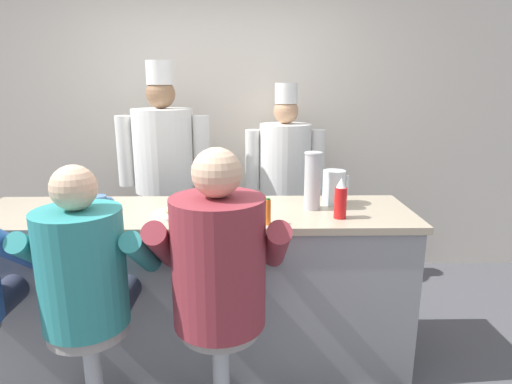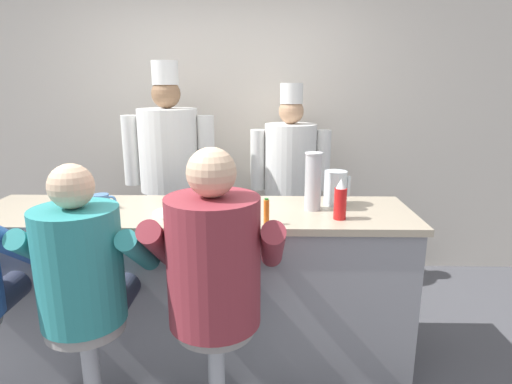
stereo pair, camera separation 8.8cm
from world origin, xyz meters
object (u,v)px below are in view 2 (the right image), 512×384
at_px(breakfast_plate, 174,212).
at_px(cup_stack_steel, 313,181).
at_px(ketchup_bottle_red, 340,200).
at_px(coffee_mug_blue, 102,201).
at_px(cereal_bowl, 235,209).
at_px(diner_seated_teal, 84,274).
at_px(cook_in_whites_near, 170,170).
at_px(hot_sauce_bottle_orange, 266,212).
at_px(water_pitcher_clear, 335,188).
at_px(diner_seated_maroon, 215,268).
at_px(cook_in_whites_far, 290,177).
at_px(mustard_bottle_yellow, 213,199).

distance_m(breakfast_plate, cup_stack_steel, 0.82).
bearing_deg(ketchup_bottle_red, coffee_mug_blue, 172.51).
relative_size(cereal_bowl, diner_seated_teal, 0.12).
height_order(diner_seated_teal, cook_in_whites_near, cook_in_whites_near).
relative_size(hot_sauce_bottle_orange, coffee_mug_blue, 1.06).
height_order(cereal_bowl, cook_in_whites_near, cook_in_whites_near).
relative_size(ketchup_bottle_red, coffee_mug_blue, 1.67).
relative_size(coffee_mug_blue, cook_in_whites_near, 0.07).
height_order(cup_stack_steel, cook_in_whites_near, cook_in_whites_near).
xyz_separation_m(ketchup_bottle_red, water_pitcher_clear, (0.02, 0.29, -0.00)).
bearing_deg(coffee_mug_blue, cereal_bowl, -6.50).
distance_m(ketchup_bottle_red, cup_stack_steel, 0.23).
distance_m(diner_seated_maroon, cook_in_whites_near, 1.65).
bearing_deg(ketchup_bottle_red, cook_in_whites_far, 98.98).
relative_size(ketchup_bottle_red, cup_stack_steel, 0.67).
height_order(ketchup_bottle_red, hot_sauce_bottle_orange, ketchup_bottle_red).
bearing_deg(diner_seated_maroon, diner_seated_teal, -179.62).
bearing_deg(cup_stack_steel, cook_in_whites_far, 93.64).
bearing_deg(cook_in_whites_near, coffee_mug_blue, -102.98).
height_order(hot_sauce_bottle_orange, cup_stack_steel, cup_stack_steel).
bearing_deg(mustard_bottle_yellow, water_pitcher_clear, 20.99).
relative_size(breakfast_plate, cup_stack_steel, 0.72).
bearing_deg(hot_sauce_bottle_orange, diner_seated_maroon, -123.96).
relative_size(breakfast_plate, cook_in_whites_far, 0.14).
bearing_deg(breakfast_plate, coffee_mug_blue, 165.22).
bearing_deg(coffee_mug_blue, water_pitcher_clear, 4.53).
distance_m(coffee_mug_blue, diner_seated_teal, 0.68).
xyz_separation_m(water_pitcher_clear, cup_stack_steel, (-0.15, -0.11, 0.07)).
distance_m(cereal_bowl, cook_in_whites_near, 1.16).
relative_size(ketchup_bottle_red, hot_sauce_bottle_orange, 1.58).
distance_m(cereal_bowl, diner_seated_teal, 0.88).
bearing_deg(cereal_bowl, coffee_mug_blue, 173.50).
xyz_separation_m(cook_in_whites_near, cook_in_whites_far, (0.98, 0.17, -0.09)).
xyz_separation_m(ketchup_bottle_red, cook_in_whites_far, (-0.20, 1.27, -0.14)).
bearing_deg(diner_seated_teal, hot_sauce_bottle_orange, 22.85).
distance_m(coffee_mug_blue, diner_seated_maroon, 0.99).
bearing_deg(diner_seated_maroon, coffee_mug_blue, 139.35).
xyz_separation_m(cup_stack_steel, cook_in_whites_far, (-0.07, 1.09, -0.21)).
height_order(cereal_bowl, cook_in_whites_far, cook_in_whites_far).
bearing_deg(cup_stack_steel, diner_seated_teal, -150.10).
relative_size(ketchup_bottle_red, mustard_bottle_yellow, 1.00).
relative_size(water_pitcher_clear, coffee_mug_blue, 1.54).
distance_m(water_pitcher_clear, cereal_bowl, 0.65).
distance_m(water_pitcher_clear, diner_seated_teal, 1.50).
distance_m(breakfast_plate, coffee_mug_blue, 0.48).
distance_m(diner_seated_teal, diner_seated_maroon, 0.61).
xyz_separation_m(mustard_bottle_yellow, cereal_bowl, (0.12, 0.07, -0.08)).
distance_m(water_pitcher_clear, breakfast_plate, 0.98).
height_order(ketchup_bottle_red, mustard_bottle_yellow, mustard_bottle_yellow).
height_order(mustard_bottle_yellow, coffee_mug_blue, mustard_bottle_yellow).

